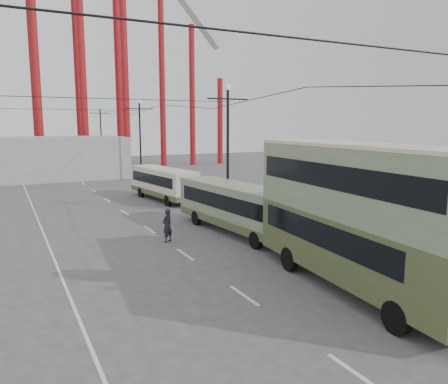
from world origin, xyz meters
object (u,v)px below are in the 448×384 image
single_decker_green (236,206)px  pedestrian (167,225)px  single_decker_cream (163,182)px  double_decker_bus (359,210)px

single_decker_green → pedestrian: (-4.44, -0.09, -0.71)m
single_decker_cream → pedestrian: 13.90m
pedestrian → double_decker_bus: bearing=83.5°
single_decker_green → pedestrian: single_decker_green is taller
single_decker_green → single_decker_cream: 13.10m
double_decker_bus → single_decker_cream: size_ratio=1.21×
double_decker_bus → pedestrian: double_decker_bus is taller
single_decker_cream → single_decker_green: bearing=-96.9°
double_decker_bus → single_decker_green: 10.47m
single_decker_green → single_decker_cream: size_ratio=1.16×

